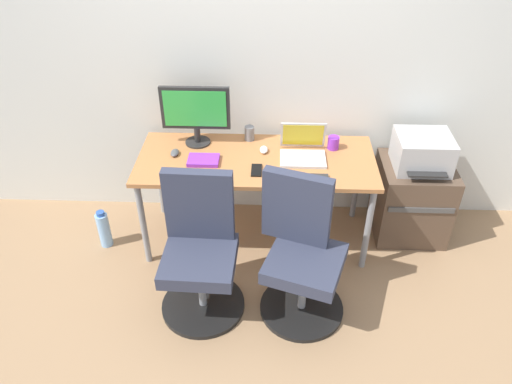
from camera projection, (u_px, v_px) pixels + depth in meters
name	position (u px, v px, depth m)	size (l,w,h in m)	color
ground_plane	(256.00, 236.00, 3.81)	(5.28, 5.28, 0.00)	#9E7A56
back_wall	(259.00, 53.00, 3.38)	(4.40, 0.04, 2.60)	silver
desk	(256.00, 166.00, 3.43)	(1.64, 0.68, 0.71)	#B77542
office_chair_left	(200.00, 252.00, 3.05)	(0.54, 0.54, 0.94)	black
office_chair_right	(301.00, 255.00, 3.03)	(0.56, 0.56, 0.94)	black
side_cabinet	(411.00, 199.00, 3.71)	(0.51, 0.50, 0.59)	brown
printer	(422.00, 152.00, 3.46)	(0.38, 0.40, 0.24)	#B7B7B7
water_bottle_on_floor	(104.00, 229.00, 3.65)	(0.09, 0.09, 0.31)	#8CBFF2
desktop_monitor	(195.00, 112.00, 3.42)	(0.48, 0.18, 0.43)	#262626
open_laptop	(303.00, 149.00, 3.39)	(0.31, 0.27, 0.22)	silver
keyboard_by_monitor	(193.00, 178.00, 3.19)	(0.34, 0.12, 0.02)	#515156
keyboard_by_laptop	(302.00, 180.00, 3.17)	(0.34, 0.12, 0.02)	#2D2D2D
mouse_by_monitor	(264.00, 150.00, 3.46)	(0.06, 0.10, 0.03)	silver
mouse_by_laptop	(175.00, 153.00, 3.43)	(0.06, 0.10, 0.03)	#515156
coffee_mug	(333.00, 143.00, 3.48)	(0.08, 0.08, 0.09)	purple
pen_cup	(249.00, 133.00, 3.57)	(0.07, 0.07, 0.10)	slate
phone_near_monitor	(257.00, 170.00, 3.27)	(0.07, 0.14, 0.01)	black
notebook	(203.00, 160.00, 3.35)	(0.21, 0.15, 0.03)	purple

